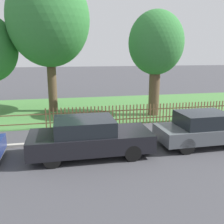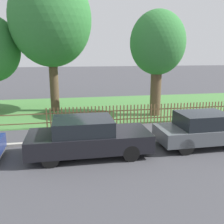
{
  "view_description": "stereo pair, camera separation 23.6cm",
  "coord_description": "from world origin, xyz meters",
  "px_view_note": "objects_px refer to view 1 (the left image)",
  "views": [
    {
      "loc": [
        -6.69,
        -10.1,
        3.77
      ],
      "look_at": [
        -4.44,
        0.83,
        1.1
      ],
      "focal_mm": 40.0,
      "sensor_mm": 36.0,
      "label": 1
    },
    {
      "loc": [
        -6.46,
        -10.15,
        3.77
      ],
      "look_at": [
        -4.44,
        0.83,
        1.1
      ],
      "focal_mm": 40.0,
      "sensor_mm": 36.0,
      "label": 2
    }
  ],
  "objects_px": {
    "covered_motorcycle": "(84,122)",
    "tree_behind_motorcycle": "(49,20)",
    "parked_car_black_saloon": "(89,137)",
    "tree_mid_park": "(156,44)",
    "parked_car_navy_estate": "(205,129)"
  },
  "relations": [
    {
      "from": "covered_motorcycle",
      "to": "tree_behind_motorcycle",
      "type": "relative_size",
      "value": 0.23
    },
    {
      "from": "parked_car_black_saloon",
      "to": "tree_mid_park",
      "type": "relative_size",
      "value": 0.73
    },
    {
      "from": "parked_car_navy_estate",
      "to": "tree_mid_park",
      "type": "distance_m",
      "value": 6.41
    },
    {
      "from": "tree_mid_park",
      "to": "parked_car_black_saloon",
      "type": "bearing_deg",
      "value": -130.17
    },
    {
      "from": "parked_car_black_saloon",
      "to": "covered_motorcycle",
      "type": "height_order",
      "value": "parked_car_black_saloon"
    },
    {
      "from": "parked_car_black_saloon",
      "to": "tree_behind_motorcycle",
      "type": "bearing_deg",
      "value": 100.9
    },
    {
      "from": "parked_car_black_saloon",
      "to": "parked_car_navy_estate",
      "type": "distance_m",
      "value": 4.82
    },
    {
      "from": "parked_car_black_saloon",
      "to": "tree_mid_park",
      "type": "xyz_separation_m",
      "value": [
        4.62,
        5.47,
        3.51
      ]
    },
    {
      "from": "parked_car_black_saloon",
      "to": "tree_behind_motorcycle",
      "type": "distance_m",
      "value": 9.36
    },
    {
      "from": "parked_car_navy_estate",
      "to": "tree_behind_motorcycle",
      "type": "distance_m",
      "value": 11.11
    },
    {
      "from": "tree_behind_motorcycle",
      "to": "covered_motorcycle",
      "type": "bearing_deg",
      "value": -74.65
    },
    {
      "from": "tree_mid_park",
      "to": "covered_motorcycle",
      "type": "bearing_deg",
      "value": -145.38
    },
    {
      "from": "parked_car_navy_estate",
      "to": "tree_behind_motorcycle",
      "type": "relative_size",
      "value": 0.48
    },
    {
      "from": "parked_car_black_saloon",
      "to": "covered_motorcycle",
      "type": "relative_size",
      "value": 2.24
    },
    {
      "from": "parked_car_black_saloon",
      "to": "tree_mid_park",
      "type": "bearing_deg",
      "value": 49.94
    }
  ]
}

